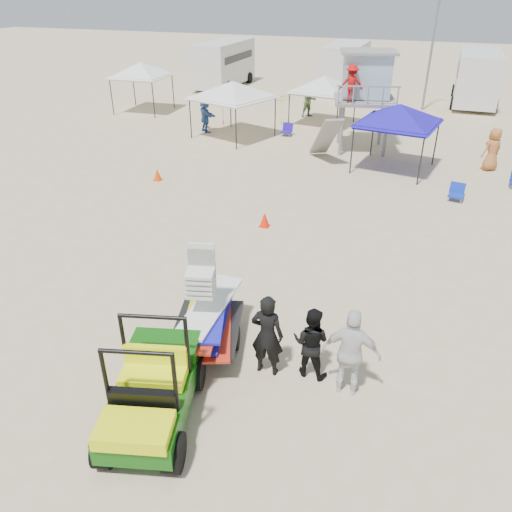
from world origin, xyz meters
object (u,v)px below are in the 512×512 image
(man_left, at_px, (267,335))
(canopy_blue, at_px, (400,107))
(surf_trailer, at_px, (205,313))
(lifeguard_tower, at_px, (365,79))
(utility_cart, at_px, (149,384))

(man_left, xyz_separation_m, canopy_blue, (0.93, 14.06, 1.70))
(surf_trailer, xyz_separation_m, lifeguard_tower, (0.55, 16.25, 2.35))
(utility_cart, distance_m, canopy_blue, 16.37)
(surf_trailer, relative_size, canopy_blue, 0.80)
(man_left, distance_m, canopy_blue, 14.19)
(utility_cart, xyz_separation_m, lifeguard_tower, (0.55, 18.58, 2.32))
(lifeguard_tower, relative_size, canopy_blue, 1.28)
(lifeguard_tower, height_order, canopy_blue, lifeguard_tower)
(man_left, distance_m, lifeguard_tower, 16.74)
(surf_trailer, bearing_deg, canopy_blue, 79.91)
(surf_trailer, height_order, man_left, surf_trailer)
(utility_cart, relative_size, canopy_blue, 0.85)
(surf_trailer, relative_size, man_left, 1.47)
(utility_cart, height_order, canopy_blue, canopy_blue)
(utility_cart, bearing_deg, man_left, 53.22)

